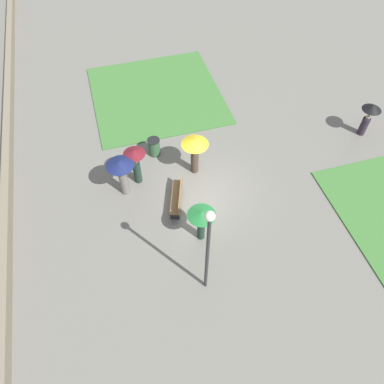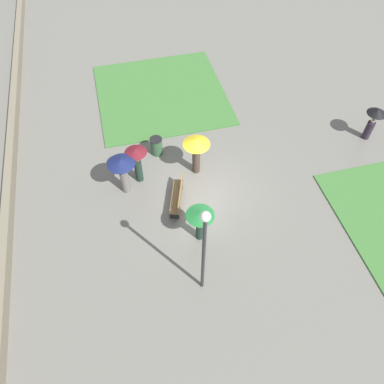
{
  "view_description": "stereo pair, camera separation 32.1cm",
  "coord_description": "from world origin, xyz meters",
  "px_view_note": "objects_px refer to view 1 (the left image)",
  "views": [
    {
      "loc": [
        9.87,
        -3.3,
        13.1
      ],
      "look_at": [
        0.75,
        -0.68,
        0.97
      ],
      "focal_mm": 35.0,
      "sensor_mm": 36.0,
      "label": 1
    },
    {
      "loc": [
        9.95,
        -2.99,
        13.1
      ],
      "look_at": [
        0.75,
        -0.68,
        0.97
      ],
      "focal_mm": 35.0,
      "sensor_mm": 36.0,
      "label": 2
    }
  ],
  "objects_px": {
    "crowd_person_yellow": "(195,148)",
    "crowd_person_maroon": "(135,161)",
    "crowd_person_green": "(201,219)",
    "trash_bin": "(154,147)",
    "park_bench": "(178,196)",
    "lone_walker_mid_plaza": "(369,115)",
    "lamp_post": "(208,244)",
    "crowd_person_navy": "(121,170)"
  },
  "relations": [
    {
      "from": "trash_bin",
      "to": "park_bench",
      "type": "bearing_deg",
      "value": 6.04
    },
    {
      "from": "lamp_post",
      "to": "lone_walker_mid_plaza",
      "type": "relative_size",
      "value": 2.61
    },
    {
      "from": "park_bench",
      "to": "trash_bin",
      "type": "relative_size",
      "value": 2.09
    },
    {
      "from": "crowd_person_yellow",
      "to": "crowd_person_green",
      "type": "bearing_deg",
      "value": 34.44
    },
    {
      "from": "trash_bin",
      "to": "crowd_person_navy",
      "type": "distance_m",
      "value": 2.78
    },
    {
      "from": "crowd_person_maroon",
      "to": "crowd_person_navy",
      "type": "bearing_deg",
      "value": 64.84
    },
    {
      "from": "crowd_person_green",
      "to": "crowd_person_maroon",
      "type": "relative_size",
      "value": 0.9
    },
    {
      "from": "lamp_post",
      "to": "park_bench",
      "type": "bearing_deg",
      "value": -179.93
    },
    {
      "from": "crowd_person_yellow",
      "to": "lamp_post",
      "type": "bearing_deg",
      "value": 34.45
    },
    {
      "from": "crowd_person_green",
      "to": "lone_walker_mid_plaza",
      "type": "bearing_deg",
      "value": 128.82
    },
    {
      "from": "park_bench",
      "to": "crowd_person_maroon",
      "type": "distance_m",
      "value": 2.37
    },
    {
      "from": "crowd_person_yellow",
      "to": "crowd_person_maroon",
      "type": "height_order",
      "value": "crowd_person_yellow"
    },
    {
      "from": "trash_bin",
      "to": "crowd_person_navy",
      "type": "bearing_deg",
      "value": -41.89
    },
    {
      "from": "park_bench",
      "to": "trash_bin",
      "type": "bearing_deg",
      "value": -155.03
    },
    {
      "from": "park_bench",
      "to": "lamp_post",
      "type": "relative_size",
      "value": 0.4
    },
    {
      "from": "trash_bin",
      "to": "lamp_post",
      "type": "bearing_deg",
      "value": 2.73
    },
    {
      "from": "lamp_post",
      "to": "crowd_person_yellow",
      "type": "relative_size",
      "value": 2.38
    },
    {
      "from": "lamp_post",
      "to": "crowd_person_green",
      "type": "distance_m",
      "value": 2.7
    },
    {
      "from": "crowd_person_maroon",
      "to": "crowd_person_navy",
      "type": "height_order",
      "value": "crowd_person_navy"
    },
    {
      "from": "lamp_post",
      "to": "crowd_person_navy",
      "type": "height_order",
      "value": "lamp_post"
    },
    {
      "from": "crowd_person_yellow",
      "to": "lone_walker_mid_plaza",
      "type": "distance_m",
      "value": 8.79
    },
    {
      "from": "crowd_person_maroon",
      "to": "trash_bin",
      "type": "bearing_deg",
      "value": -97.69
    },
    {
      "from": "lamp_post",
      "to": "crowd_person_green",
      "type": "bearing_deg",
      "value": 167.79
    },
    {
      "from": "lamp_post",
      "to": "crowd_person_navy",
      "type": "bearing_deg",
      "value": -158.21
    },
    {
      "from": "crowd_person_yellow",
      "to": "crowd_person_maroon",
      "type": "distance_m",
      "value": 2.63
    },
    {
      "from": "crowd_person_green",
      "to": "crowd_person_maroon",
      "type": "height_order",
      "value": "crowd_person_maroon"
    },
    {
      "from": "crowd_person_yellow",
      "to": "crowd_person_maroon",
      "type": "bearing_deg",
      "value": -45.98
    },
    {
      "from": "crowd_person_green",
      "to": "crowd_person_yellow",
      "type": "bearing_deg",
      "value": -174.02
    },
    {
      "from": "trash_bin",
      "to": "crowd_person_yellow",
      "type": "relative_size",
      "value": 0.46
    },
    {
      "from": "lamp_post",
      "to": "trash_bin",
      "type": "xyz_separation_m",
      "value": [
        -7.14,
        -0.34,
        -2.54
      ]
    },
    {
      "from": "crowd_person_green",
      "to": "crowd_person_maroon",
      "type": "distance_m",
      "value": 4.08
    },
    {
      "from": "park_bench",
      "to": "lone_walker_mid_plaza",
      "type": "bearing_deg",
      "value": 118.5
    },
    {
      "from": "crowd_person_yellow",
      "to": "crowd_person_navy",
      "type": "relative_size",
      "value": 1.0
    },
    {
      "from": "crowd_person_green",
      "to": "park_bench",
      "type": "bearing_deg",
      "value": -148.51
    },
    {
      "from": "crowd_person_maroon",
      "to": "crowd_person_navy",
      "type": "distance_m",
      "value": 0.84
    },
    {
      "from": "park_bench",
      "to": "crowd_person_maroon",
      "type": "height_order",
      "value": "crowd_person_maroon"
    },
    {
      "from": "park_bench",
      "to": "crowd_person_green",
      "type": "xyz_separation_m",
      "value": [
        1.9,
        0.45,
        0.84
      ]
    },
    {
      "from": "crowd_person_maroon",
      "to": "lone_walker_mid_plaza",
      "type": "bearing_deg",
      "value": -151.42
    },
    {
      "from": "lamp_post",
      "to": "crowd_person_maroon",
      "type": "bearing_deg",
      "value": -166.04
    },
    {
      "from": "crowd_person_yellow",
      "to": "crowd_person_navy",
      "type": "distance_m",
      "value": 3.3
    },
    {
      "from": "crowd_person_maroon",
      "to": "lone_walker_mid_plaza",
      "type": "height_order",
      "value": "crowd_person_maroon"
    },
    {
      "from": "crowd_person_yellow",
      "to": "crowd_person_green",
      "type": "distance_m",
      "value": 3.59
    }
  ]
}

